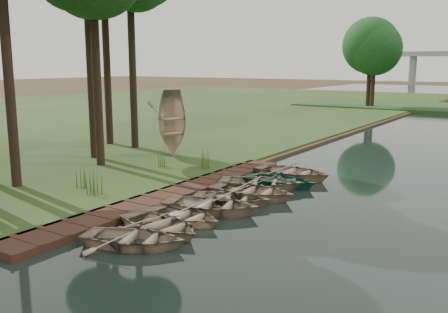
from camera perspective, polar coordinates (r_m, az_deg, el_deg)
The scene contains 16 objects.
ground at distance 20.35m, azimuth -2.53°, elevation -5.51°, with size 300.00×300.00×0.00m, color #3D2F1D.
boardwalk at distance 21.26m, azimuth -6.03°, elevation -4.43°, with size 1.60×16.00×0.30m, color #361F15.
rowboat_0 at distance 15.87m, azimuth -10.30°, elevation -8.90°, with size 2.37×3.32×0.69m, color tan.
rowboat_1 at distance 16.98m, azimuth -7.31°, elevation -7.47°, with size 2.42×3.39×0.70m, color tan.
rowboat_2 at distance 17.98m, azimuth -4.66°, elevation -6.50°, with size 2.19×3.06×0.63m, color tan.
rowboat_3 at distance 18.99m, azimuth -1.49°, elevation -5.31°, with size 2.67×3.74×0.77m, color tan.
rowboat_4 at distance 20.11m, azimuth 0.85°, elevation -4.57°, with size 2.28×3.19×0.66m, color tan.
rowboat_5 at distance 21.04m, azimuth 3.24°, elevation -3.76°, with size 2.63×3.68×0.76m, color tan.
rowboat_6 at distance 22.51m, azimuth 4.18°, elevation -2.78°, with size 2.71×3.79×0.79m, color tan.
rowboat_7 at distance 23.11m, azimuth 6.29°, elevation -2.55°, with size 2.47×3.46×0.72m, color #286F5D.
rowboat_8 at distance 24.78m, azimuth 7.77°, elevation -1.58°, with size 2.78×3.89×0.81m, color tan.
stored_rowboat at distance 29.31m, azimuth -5.98°, elevation 0.84°, with size 2.76×3.87×0.80m, color tan.
reeds_0 at distance 21.26m, azimuth -14.57°, elevation -2.82°, with size 0.60×0.60×1.07m, color #3F661E.
reeds_1 at distance 22.56m, azimuth -15.90°, elevation -2.40°, with size 0.60×0.60×0.85m, color #3F661E.
reeds_2 at distance 26.28m, azimuth -7.23°, elevation -0.00°, with size 0.60×0.60×1.09m, color #3F661E.
reeds_3 at distance 25.76m, azimuth -2.25°, elevation -0.17°, with size 0.60×0.60×1.06m, color #3F661E.
Camera 1 is at (11.54, -15.78, 5.65)m, focal length 40.00 mm.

